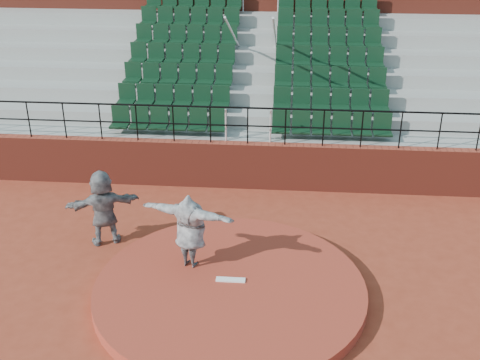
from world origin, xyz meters
name	(u,v)px	position (x,y,z in m)	size (l,w,h in m)	color
ground	(230,295)	(0.00, 0.00, 0.00)	(90.00, 90.00, 0.00)	maroon
pitchers_mound	(230,290)	(0.00, 0.00, 0.12)	(5.50, 5.50, 0.25)	#983322
pitching_rubber	(231,280)	(0.00, 0.15, 0.27)	(0.60, 0.15, 0.03)	white
boundary_wall	(247,165)	(0.00, 5.00, 0.65)	(24.00, 0.30, 1.30)	maroon
wall_railing	(248,118)	(0.00, 5.00, 2.03)	(24.04, 0.05, 1.03)	black
seating_deck	(256,97)	(0.00, 8.65, 1.44)	(24.00, 5.97, 4.63)	gray
press_box_facade	(263,8)	(0.00, 12.60, 3.55)	(24.00, 3.00, 7.10)	maroon
pitcher	(190,230)	(-0.89, 0.67, 1.08)	(2.04, 0.56, 1.66)	black
fielder	(103,208)	(-3.08, 1.82, 0.91)	(1.68, 0.54, 1.81)	black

